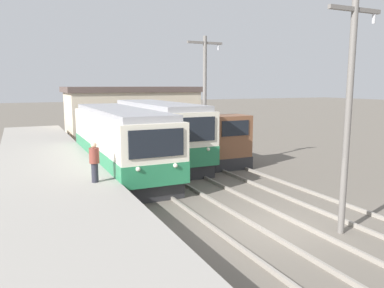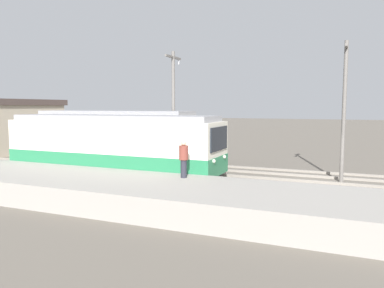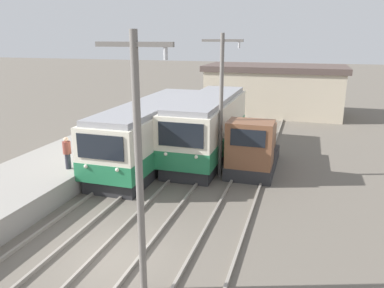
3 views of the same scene
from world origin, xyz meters
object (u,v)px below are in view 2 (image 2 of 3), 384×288
object	(u,v)px
shunting_locomotive	(162,147)
catenary_mast_mid	(173,106)
commuter_train_left	(113,151)
commuter_train_center	(115,143)
person_on_platform	(184,158)
catenary_mast_near	(344,106)

from	to	relation	value
shunting_locomotive	catenary_mast_mid	bearing A→B (deg)	-133.53
shunting_locomotive	commuter_train_left	bearing A→B (deg)	-178.49
commuter_train_center	shunting_locomotive	bearing A→B (deg)	-28.57
commuter_train_left	shunting_locomotive	xyz separation A→B (m)	(5.80, 0.15, -0.41)
shunting_locomotive	person_on_platform	bearing A→B (deg)	-147.27
commuter_train_left	catenary_mast_near	bearing A→B (deg)	-68.64
catenary_mast_mid	person_on_platform	bearing A→B (deg)	-151.22
commuter_train_center	catenary_mast_near	world-z (taller)	catenary_mast_near
commuter_train_left	person_on_platform	bearing A→B (deg)	-114.13
commuter_train_center	catenary_mast_near	distance (m)	13.08
commuter_train_center	catenary_mast_mid	xyz separation A→B (m)	(1.51, -3.20, 2.22)
commuter_train_left	catenary_mast_mid	xyz separation A→B (m)	(4.31, -1.42, 2.30)
shunting_locomotive	catenary_mast_mid	xyz separation A→B (m)	(-1.49, -1.57, 2.71)
catenary_mast_near	person_on_platform	size ratio (longest dim) A/B	4.61
person_on_platform	shunting_locomotive	bearing A→B (deg)	32.73
person_on_platform	commuter_train_center	bearing A→B (deg)	53.43
commuter_train_center	person_on_platform	bearing A→B (deg)	-126.57
shunting_locomotive	catenary_mast_mid	distance (m)	3.47
commuter_train_left	catenary_mast_mid	distance (m)	5.08
catenary_mast_mid	catenary_mast_near	bearing A→B (deg)	-90.00
catenary_mast_near	commuter_train_center	bearing A→B (deg)	96.72
commuter_train_center	person_on_platform	distance (m)	8.47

